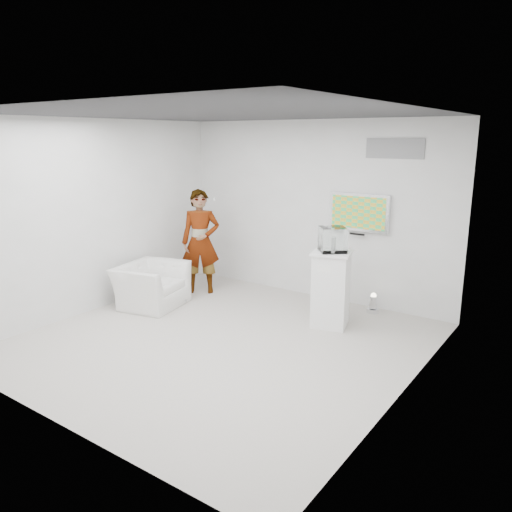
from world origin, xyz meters
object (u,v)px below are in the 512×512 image
object	(u,v)px
armchair	(151,285)
pedestal	(331,289)
tv	(359,212)
floor_uplight	(373,303)
person	(201,242)

from	to	relation	value
armchair	pedestal	xyz separation A→B (m)	(2.81, 0.90, 0.21)
tv	floor_uplight	bearing A→B (deg)	-25.82
person	pedestal	distance (m)	2.66
tv	pedestal	distance (m)	1.46
tv	person	bearing A→B (deg)	-160.09
floor_uplight	tv	bearing A→B (deg)	154.18
person	armchair	world-z (taller)	person
tv	pedestal	size ratio (longest dim) A/B	0.89
person	pedestal	size ratio (longest dim) A/B	1.64
person	pedestal	xyz separation A→B (m)	(2.63, -0.15, -0.36)
pedestal	armchair	bearing A→B (deg)	-162.34
armchair	floor_uplight	size ratio (longest dim) A/B	3.50
person	pedestal	bearing A→B (deg)	-39.62
person	armchair	bearing A→B (deg)	-136.06
armchair	pedestal	bearing A→B (deg)	-84.38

